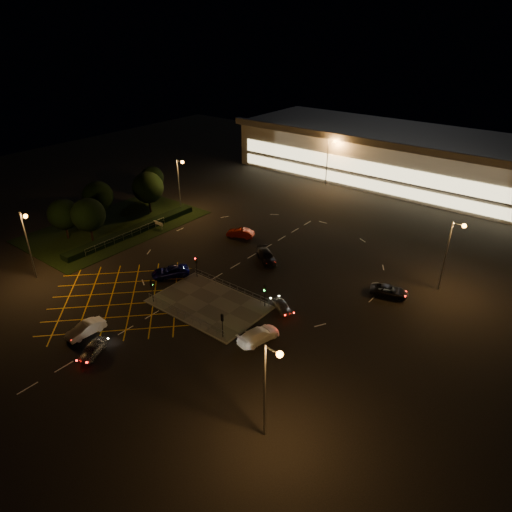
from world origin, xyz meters
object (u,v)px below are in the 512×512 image
Objects in this scene: signal_nw at (196,263)px; signal_ne at (265,291)px; signal_se at (222,321)px; car_approach_white at (259,335)px; car_circ_red at (240,233)px; car_right_silver at (282,306)px; car_east_grey at (389,291)px; signal_sw at (152,287)px; car_left_blue at (170,272)px; car_near_silver at (93,349)px; car_queue_white at (86,329)px; car_far_dkgrey at (266,256)px.

signal_nw and signal_ne have the same top height.
car_approach_white is at bearing -148.19° from signal_se.
signal_se is at bearing 13.91° from car_circ_red.
car_east_grey is (9.22, 11.51, 0.08)m from car_right_silver.
car_circ_red is at bearing 138.12° from signal_ne.
car_left_blue is at bearing -61.20° from signal_sw.
signal_ne is 0.60× the size of car_approach_white.
car_near_silver is 1.11× the size of car_right_silver.
car_circ_red is (-15.75, 14.12, -1.61)m from signal_ne.
signal_sw is 0.69× the size of car_queue_white.
car_right_silver is (14.08, 8.83, -1.76)m from signal_sw.
car_queue_white reaches higher than car_far_dkgrey.
signal_sw is at bearing -146.35° from signal_ne.
signal_nw is at bearing 63.24° from car_left_blue.
signal_se is at bearing 134.11° from car_east_grey.
car_east_grey is (24.27, 29.59, -0.06)m from car_queue_white.
car_approach_white is at bearing 22.44° from car_circ_red.
signal_sw is at bearing 114.28° from car_east_grey.
car_queue_white is (-3.68, 1.60, 0.07)m from car_near_silver.
car_right_silver is (17.37, 2.86, -0.12)m from car_left_blue.
car_queue_white is 0.86× the size of car_approach_white.
car_far_dkgrey is 18.72m from car_east_grey.
signal_ne is at bearing -45.72° from car_approach_white.
car_circ_red is at bearing 82.43° from car_right_silver.
signal_se is 1.00× the size of signal_nw.
car_queue_white is 1.28× the size of car_right_silver.
car_near_silver is 29.02m from car_far_dkgrey.
car_queue_white is at bearing 35.52° from signal_se.
car_left_blue is at bearing 101.55° from car_east_grey.
car_right_silver is 0.72× the size of car_east_grey.
car_left_blue is (-3.28, 5.97, -1.64)m from signal_sw.
car_east_grey is (20.58, 31.20, 0.01)m from car_near_silver.
signal_ne is 0.60× the size of car_left_blue.
signal_se reaches higher than car_queue_white.
car_left_blue is at bearing -148.51° from signal_nw.
signal_sw is 1.00× the size of signal_ne.
signal_nw is at bearing 74.77° from car_near_silver.
car_circ_red is at bearing 104.86° from signal_nw.
signal_sw is at bearing 21.22° from car_approach_white.
signal_sw is 22.48m from car_circ_red.
signal_nw is 16.63m from car_approach_white.
signal_sw is 0.79× the size of car_near_silver.
signal_ne is 21.07m from car_near_silver.
signal_ne is 0.69× the size of car_queue_white.
car_left_blue is 30.22m from car_east_grey.
car_east_grey is at bearing -100.00° from car_approach_white.
signal_nw is 0.61× the size of car_far_dkgrey.
car_queue_white is 31.48m from car_circ_red.
car_near_silver reaches higher than car_right_silver.
signal_ne is at bearing 39.26° from car_left_blue.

